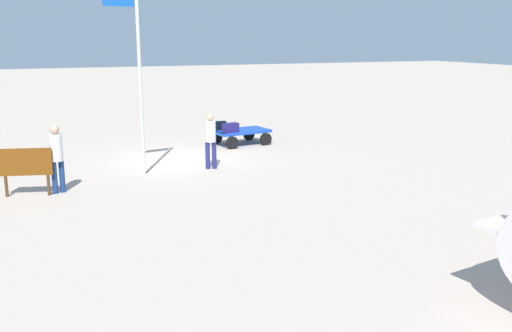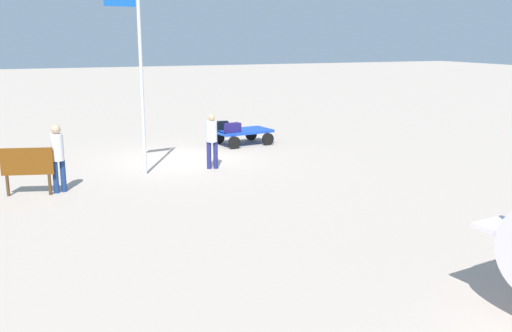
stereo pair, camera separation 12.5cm
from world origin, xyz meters
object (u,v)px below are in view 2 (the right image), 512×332
(worker_trailing, at_px, (58,154))
(flagpole, at_px, (137,62))
(luggage_cart, at_px, (242,133))
(suitcase_maroon, at_px, (220,126))
(signboard, at_px, (27,164))
(worker_lead, at_px, (212,138))
(suitcase_tan, at_px, (233,128))

(worker_trailing, relative_size, flagpole, 0.33)
(luggage_cart, xyz_separation_m, suitcase_maroon, (0.75, -0.34, 0.28))
(luggage_cart, height_order, signboard, signboard)
(suitcase_maroon, xyz_separation_m, worker_trailing, (6.01, 4.89, 0.32))
(worker_lead, height_order, worker_trailing, worker_trailing)
(suitcase_tan, distance_m, worker_lead, 3.47)
(flagpole, bearing_deg, luggage_cart, -142.56)
(suitcase_maroon, distance_m, signboard, 8.36)
(suitcase_maroon, distance_m, worker_trailing, 7.76)
(suitcase_tan, bearing_deg, signboard, 30.83)
(suitcase_tan, bearing_deg, flagpole, 37.41)
(worker_lead, xyz_separation_m, flagpole, (2.17, -0.02, 2.30))
(luggage_cart, distance_m, suitcase_tan, 0.73)
(flagpole, distance_m, signboard, 4.11)
(suitcase_maroon, distance_m, flagpole, 5.83)
(worker_trailing, distance_m, flagpole, 3.43)
(suitcase_tan, height_order, worker_lead, worker_lead)
(worker_trailing, relative_size, signboard, 1.41)
(luggage_cart, xyz_separation_m, signboard, (7.51, 4.57, 0.39))
(suitcase_maroon, relative_size, worker_lead, 0.38)
(worker_lead, distance_m, flagpole, 3.16)
(luggage_cart, height_order, suitcase_maroon, suitcase_maroon)
(worker_trailing, distance_m, signboard, 0.78)
(luggage_cart, bearing_deg, worker_lead, 56.43)
(signboard, bearing_deg, suitcase_tan, -149.17)
(flagpole, bearing_deg, suitcase_maroon, -134.58)
(worker_trailing, xyz_separation_m, flagpole, (-2.33, -1.16, 2.23))
(luggage_cart, bearing_deg, worker_trailing, 33.96)
(suitcase_tan, bearing_deg, worker_lead, 59.98)
(flagpole, bearing_deg, suitcase_tan, -142.59)
(signboard, bearing_deg, worker_lead, -167.49)
(suitcase_maroon, bearing_deg, flagpole, 45.42)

